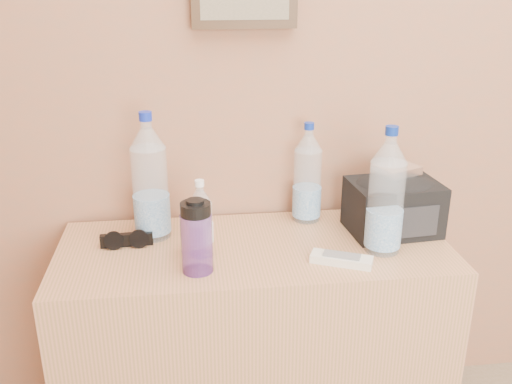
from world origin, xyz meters
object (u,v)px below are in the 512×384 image
(sunglasses, at_px, (127,240))
(pet_small, at_px, (201,223))
(nalgene_bottle, at_px, (197,237))
(toiletry_bag, at_px, (393,204))
(pet_large_d, at_px, (386,198))
(pet_large_b, at_px, (150,183))
(ac_remote, at_px, (342,259))
(foil_packet, at_px, (397,169))
(dresser, at_px, (254,348))
(pet_large_c, at_px, (307,178))

(sunglasses, bearing_deg, pet_small, -22.97)
(nalgene_bottle, height_order, toiletry_bag, nalgene_bottle)
(pet_small, bearing_deg, pet_large_d, -3.95)
(pet_large_b, bearing_deg, ac_remote, -24.86)
(pet_large_d, xyz_separation_m, nalgene_bottle, (-0.52, -0.06, -0.06))
(pet_large_b, height_order, ac_remote, pet_large_b)
(toiletry_bag, bearing_deg, sunglasses, 175.42)
(sunglasses, height_order, ac_remote, sunglasses)
(toiletry_bag, bearing_deg, ac_remote, -143.00)
(toiletry_bag, height_order, foil_packet, foil_packet)
(sunglasses, relative_size, toiletry_bag, 0.57)
(dresser, xyz_separation_m, pet_large_b, (-0.29, 0.11, 0.51))
(sunglasses, bearing_deg, pet_large_b, 36.40)
(pet_large_d, relative_size, sunglasses, 2.43)
(pet_large_d, height_order, foil_packet, pet_large_d)
(pet_large_d, relative_size, ac_remote, 2.18)
(ac_remote, bearing_deg, sunglasses, -172.54)
(pet_large_c, relative_size, pet_small, 1.43)
(dresser, distance_m, sunglasses, 0.52)
(nalgene_bottle, xyz_separation_m, toiletry_bag, (0.59, 0.18, -0.01))
(sunglasses, xyz_separation_m, foil_packet, (0.79, 0.03, 0.17))
(nalgene_bottle, relative_size, ac_remote, 1.22)
(ac_remote, bearing_deg, pet_small, -170.32)
(nalgene_bottle, bearing_deg, pet_large_b, 118.48)
(toiletry_bag, bearing_deg, pet_large_b, 170.79)
(pet_small, xyz_separation_m, nalgene_bottle, (-0.01, -0.09, 0.00))
(dresser, xyz_separation_m, nalgene_bottle, (-0.16, -0.12, 0.45))
(dresser, height_order, pet_large_b, pet_large_b)
(foil_packet, bearing_deg, pet_large_b, 177.63)
(sunglasses, bearing_deg, ac_remote, -19.21)
(pet_large_d, xyz_separation_m, ac_remote, (-0.13, -0.06, -0.15))
(nalgene_bottle, xyz_separation_m, foil_packet, (0.59, 0.20, 0.09))
(dresser, height_order, sunglasses, sunglasses)
(foil_packet, bearing_deg, pet_small, -169.49)
(sunglasses, bearing_deg, pet_large_d, -11.34)
(ac_remote, distance_m, toiletry_bag, 0.28)
(dresser, xyz_separation_m, pet_small, (-0.15, -0.03, 0.44))
(nalgene_bottle, relative_size, sunglasses, 1.36)
(ac_remote, bearing_deg, pet_large_c, 120.95)
(sunglasses, bearing_deg, pet_large_c, 10.46)
(sunglasses, relative_size, foil_packet, 1.28)
(pet_large_b, distance_m, toiletry_bag, 0.72)
(pet_small, relative_size, nalgene_bottle, 1.09)
(pet_large_b, distance_m, pet_large_c, 0.48)
(pet_large_b, height_order, nalgene_bottle, pet_large_b)
(pet_large_d, xyz_separation_m, pet_small, (-0.50, 0.03, -0.06))
(dresser, height_order, foil_packet, foil_packet)
(pet_large_b, height_order, sunglasses, pet_large_b)
(pet_large_d, bearing_deg, foil_packet, 60.86)
(pet_large_c, xyz_separation_m, pet_large_d, (0.17, -0.24, 0.02))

